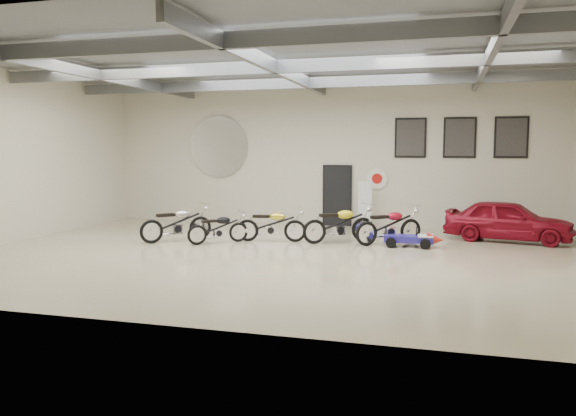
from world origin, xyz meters
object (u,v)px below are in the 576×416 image
(banner_stand, at_px, (365,204))
(motorcycle_red, at_px, (389,225))
(motorcycle_silver, at_px, (176,223))
(motorcycle_gold, at_px, (271,224))
(go_kart, at_px, (414,236))
(motorcycle_yellow, at_px, (339,223))
(vintage_car, at_px, (508,220))
(motorcycle_black, at_px, (218,228))

(banner_stand, bearing_deg, motorcycle_red, -72.49)
(motorcycle_silver, height_order, motorcycle_gold, motorcycle_silver)
(motorcycle_red, relative_size, go_kart, 1.30)
(motorcycle_yellow, relative_size, vintage_car, 0.61)
(motorcycle_black, distance_m, motorcycle_yellow, 3.51)
(banner_stand, xyz_separation_m, motorcycle_black, (-3.66, -4.21, -0.39))
(banner_stand, xyz_separation_m, motorcycle_yellow, (-0.32, -3.14, -0.28))
(motorcycle_silver, distance_m, motorcycle_gold, 2.80)
(motorcycle_silver, relative_size, motorcycle_gold, 1.07)
(motorcycle_silver, xyz_separation_m, vintage_car, (9.45, 2.70, 0.06))
(motorcycle_silver, bearing_deg, go_kart, -39.57)
(motorcycle_gold, distance_m, go_kart, 4.11)
(motorcycle_yellow, xyz_separation_m, go_kart, (2.15, -0.17, -0.27))
(motorcycle_silver, distance_m, go_kart, 6.88)
(motorcycle_black, distance_m, motorcycle_red, 4.92)
(go_kart, bearing_deg, motorcycle_gold, -177.86)
(motorcycle_gold, xyz_separation_m, motorcycle_red, (3.38, 0.50, 0.03))
(banner_stand, height_order, motorcycle_gold, banner_stand)
(motorcycle_black, distance_m, go_kart, 5.57)
(motorcycle_black, bearing_deg, motorcycle_gold, -13.83)
(vintage_car, bearing_deg, motorcycle_red, 125.16)
(banner_stand, xyz_separation_m, motorcycle_gold, (-2.27, -3.50, -0.33))
(vintage_car, bearing_deg, banner_stand, 82.35)
(banner_stand, distance_m, motorcycle_silver, 6.53)
(motorcycle_silver, bearing_deg, motorcycle_black, -47.46)
(motorcycle_silver, distance_m, vintage_car, 9.83)
(motorcycle_gold, bearing_deg, motorcycle_black, -162.98)
(motorcycle_silver, bearing_deg, motorcycle_red, -35.98)
(banner_stand, relative_size, go_kart, 1.04)
(motorcycle_black, height_order, go_kart, motorcycle_black)
(banner_stand, height_order, motorcycle_red, banner_stand)
(motorcycle_black, height_order, motorcycle_yellow, motorcycle_yellow)
(motorcycle_gold, distance_m, motorcycle_red, 3.42)
(banner_stand, relative_size, motorcycle_silver, 0.79)
(go_kart, distance_m, vintage_car, 3.21)
(banner_stand, bearing_deg, go_kart, -63.77)
(motorcycle_red, bearing_deg, motorcycle_black, 154.88)
(banner_stand, relative_size, motorcycle_red, 0.80)
(motorcycle_yellow, height_order, vintage_car, vintage_car)
(motorcycle_black, relative_size, go_kart, 1.08)
(motorcycle_silver, xyz_separation_m, motorcycle_red, (6.10, 1.19, -0.00))
(motorcycle_yellow, distance_m, go_kart, 2.17)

